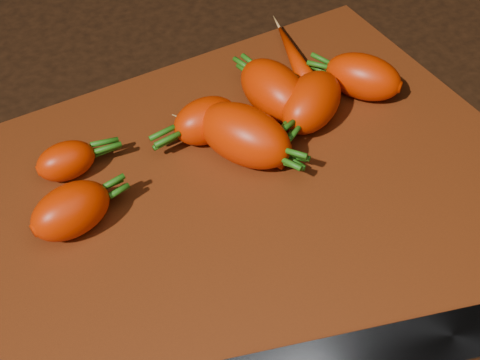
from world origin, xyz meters
TOP-DOWN VIEW (x-y plane):
  - ground at (0.00, 0.00)m, footprint 2.00×2.00m
  - cutting_board at (0.00, 0.00)m, footprint 0.50×0.40m
  - carrot_0 at (-0.13, 0.05)m, footprint 0.07×0.05m
  - carrot_1 at (0.01, 0.09)m, footprint 0.06×0.04m
  - carrot_2 at (0.03, 0.05)m, footprint 0.09×0.10m
  - carrot_3 at (0.08, 0.09)m, footprint 0.06×0.09m
  - carrot_4 at (0.10, 0.06)m, footprint 0.09×0.08m
  - carrot_5 at (-0.12, 0.10)m, footprint 0.05×0.03m
  - carrot_6 at (0.17, 0.06)m, footprint 0.08×0.09m
  - carrot_7 at (0.13, 0.13)m, footprint 0.05×0.12m
  - carrot_8 at (0.03, 0.06)m, footprint 0.07×0.09m
  - knife at (0.02, -0.17)m, footprint 0.33×0.13m

SIDE VIEW (x-z plane):
  - ground at x=0.00m, z-range -0.01..0.00m
  - cutting_board at x=0.00m, z-range 0.00..0.01m
  - knife at x=0.02m, z-range 0.01..0.03m
  - carrot_8 at x=0.03m, z-range 0.01..0.04m
  - carrot_7 at x=0.13m, z-range 0.01..0.04m
  - carrot_5 at x=-0.12m, z-range 0.01..0.05m
  - carrot_1 at x=0.01m, z-range 0.01..0.05m
  - carrot_0 at x=-0.13m, z-range 0.01..0.05m
  - carrot_6 at x=0.17m, z-range 0.01..0.06m
  - carrot_4 at x=0.10m, z-range 0.01..0.06m
  - carrot_3 at x=0.08m, z-range 0.01..0.06m
  - carrot_2 at x=0.03m, z-range 0.01..0.06m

